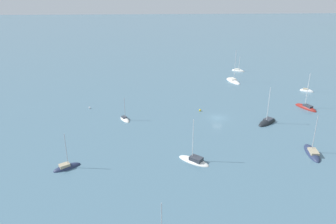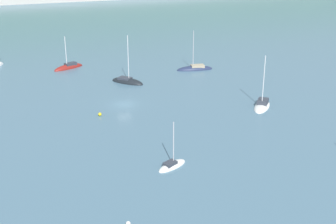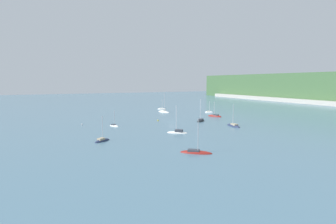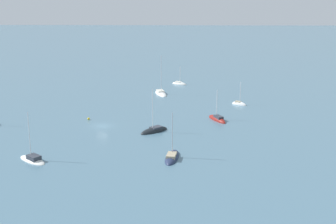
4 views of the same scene
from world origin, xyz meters
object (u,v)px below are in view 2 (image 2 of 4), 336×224
object	(u,v)px
sailboat_4	(69,68)
sailboat_8	(127,82)
sailboat_3	(172,166)
sailboat_7	(195,69)
mooring_buoy_1	(100,114)
mooring_buoy_0	(128,224)
sailboat_6	(262,106)

from	to	relation	value
sailboat_4	sailboat_8	distance (m)	18.02
sailboat_3	sailboat_7	distance (m)	47.37
sailboat_8	mooring_buoy_1	world-z (taller)	sailboat_8
sailboat_4	mooring_buoy_0	xyz separation A→B (m)	(-3.25, -64.26, 0.17)
sailboat_6	mooring_buoy_1	size ratio (longest dim) A/B	17.23
sailboat_8	sailboat_7	bearing A→B (deg)	62.22
sailboat_3	sailboat_4	bearing A→B (deg)	69.68
sailboat_6	mooring_buoy_0	world-z (taller)	sailboat_6
sailboat_3	mooring_buoy_1	size ratio (longest dim) A/B	11.95
sailboat_7	mooring_buoy_1	world-z (taller)	sailboat_7
sailboat_3	sailboat_7	bearing A→B (deg)	37.09
sailboat_4	mooring_buoy_0	size ratio (longest dim) A/B	16.20
sailboat_8	mooring_buoy_1	bearing A→B (deg)	-71.01
sailboat_4	sailboat_7	distance (m)	28.93
mooring_buoy_1	sailboat_6	bearing A→B (deg)	-10.73
sailboat_7	mooring_buoy_1	bearing A→B (deg)	46.73
sailboat_3	sailboat_7	xyz separation A→B (m)	(21.08, 42.42, -0.00)
sailboat_4	mooring_buoy_1	world-z (taller)	sailboat_4
sailboat_7	mooring_buoy_0	distance (m)	61.33
sailboat_3	mooring_buoy_0	xyz separation A→B (m)	(-9.00, -11.03, 0.17)
sailboat_4	sailboat_8	bearing A→B (deg)	97.42
sailboat_8	sailboat_4	bearing A→B (deg)	171.12
sailboat_3	sailboat_6	world-z (taller)	sailboat_6
sailboat_3	sailboat_8	world-z (taller)	sailboat_8
mooring_buoy_0	sailboat_7	bearing A→B (deg)	60.63
sailboat_4	sailboat_6	world-z (taller)	sailboat_6
sailboat_4	sailboat_8	xyz separation A→B (m)	(9.83, -15.10, -0.02)
sailboat_4	sailboat_7	xyz separation A→B (m)	(26.83, -10.81, -0.01)
sailboat_6	mooring_buoy_1	xyz separation A→B (m)	(-28.26, 5.35, 0.13)
sailboat_7	sailboat_8	xyz separation A→B (m)	(-17.00, -4.29, -0.01)
sailboat_6	sailboat_7	bearing A→B (deg)	-135.47
sailboat_3	mooring_buoy_1	bearing A→B (deg)	77.14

